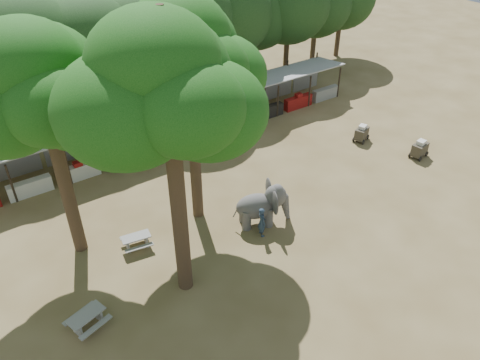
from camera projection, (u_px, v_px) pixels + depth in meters
ground at (317, 257)px, 22.20m from camera, size 100.00×100.00×0.00m
vendor_stalls at (176, 123)px, 30.91m from camera, size 28.00×2.99×2.80m
yard_tree_left at (36, 90)px, 18.14m from camera, size 7.10×6.90×11.02m
yard_tree_center at (161, 91)px, 15.59m from camera, size 7.10×6.90×12.04m
yard_tree_back at (183, 58)px, 20.08m from camera, size 7.10×6.90×11.36m
backdrop_trees at (136, 38)px, 31.95m from camera, size 46.46×5.95×8.33m
elephant at (263, 205)px, 23.70m from camera, size 3.01×2.34×2.24m
handler at (262, 222)px, 23.05m from camera, size 0.53×0.67×1.64m
picnic_table_near at (87, 319)px, 18.61m from camera, size 1.79×1.69×0.74m
picnic_table_far at (136, 240)px, 22.51m from camera, size 1.55×1.43×0.68m
cart_front at (420, 149)px, 29.37m from camera, size 1.31×0.98×1.16m
cart_back at (362, 133)px, 31.10m from camera, size 1.35×1.13×1.13m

